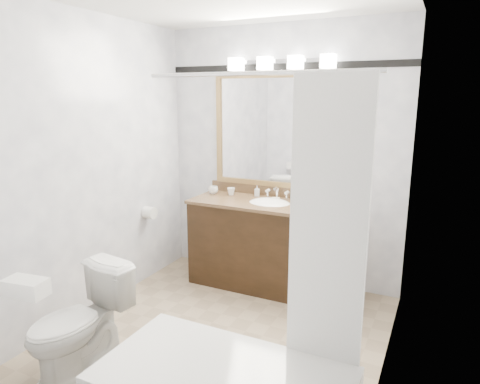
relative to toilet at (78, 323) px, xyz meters
The scene contains 13 objects.
room 1.34m from the toilet, 50.25° to the left, with size 2.42×2.62×2.52m.
vanity 1.90m from the toilet, 70.27° to the left, with size 1.53×0.58×0.97m.
mirror 2.44m from the toilet, 72.65° to the left, with size 1.40×0.04×1.10m.
vanity_light_bar 2.75m from the toilet, 72.21° to the left, with size 1.02×0.14×0.12m.
accent_stripe 2.78m from the toilet, 72.74° to the left, with size 2.40×0.01×0.06m, color black.
tp_roll 1.56m from the toilet, 109.13° to the left, with size 0.12×0.12×0.11m, color white.
toilet is the anchor object (origin of this frame).
tissue_box 0.54m from the toilet, 90.00° to the right, with size 0.24×0.13×0.10m, color white.
coffee_maker 2.20m from the toilet, 55.53° to the left, with size 0.16×0.20×0.31m.
cup_left 1.95m from the toilet, 90.61° to the left, with size 0.10×0.10×0.08m, color white.
cup_right 1.99m from the toilet, 84.87° to the left, with size 0.08×0.08×0.07m, color white.
soap_bottle_a 2.10m from the toilet, 77.88° to the left, with size 0.05×0.05×0.11m, color white.
soap_bar 2.08m from the toilet, 71.01° to the left, with size 0.07×0.05×0.02m, color beige.
Camera 1 is at (1.46, -2.63, 1.84)m, focal length 32.00 mm.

